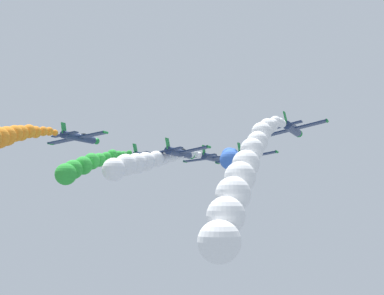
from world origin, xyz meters
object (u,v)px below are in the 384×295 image
airplane_right_outer (79,138)px  airplane_left_outer (179,153)px  airplane_left_inner (147,157)px  airplane_right_inner (247,157)px  airplane_trailing (293,129)px  airplane_lead (212,158)px

airplane_right_outer → airplane_left_outer: bearing=6.7°
airplane_left_inner → airplane_left_outer: (7.80, -6.74, -0.06)m
airplane_right_inner → airplane_trailing: airplane_trailing is taller
airplane_trailing → airplane_right_outer: bearing=179.5°
airplane_left_inner → airplane_right_outer: 11.58m
airplane_left_outer → airplane_right_outer: bearing=-173.3°
airplane_right_outer → airplane_trailing: airplane_trailing is taller
airplane_left_inner → airplane_left_outer: size_ratio=1.00×
airplane_right_inner → airplane_right_outer: bearing=-159.1°
airplane_lead → airplane_right_inner: airplane_lead is taller
airplane_left_inner → airplane_right_inner: size_ratio=1.00×
airplane_left_inner → airplane_right_outer: airplane_right_outer is taller
airplane_right_inner → airplane_right_outer: 25.34m
airplane_right_inner → airplane_right_outer: (-23.52, -8.99, 2.80)m
airplane_lead → airplane_left_outer: bearing=-91.4°
airplane_lead → airplane_left_inner: 11.78m
airplane_right_inner → airplane_left_outer: 10.98m
airplane_left_outer → airplane_right_outer: size_ratio=1.00×
airplane_left_inner → airplane_left_outer: bearing=-40.8°
airplane_left_outer → airplane_lead: bearing=88.6°
airplane_right_inner → airplane_lead: bearing=134.6°
airplane_right_inner → airplane_right_outer: size_ratio=1.00×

